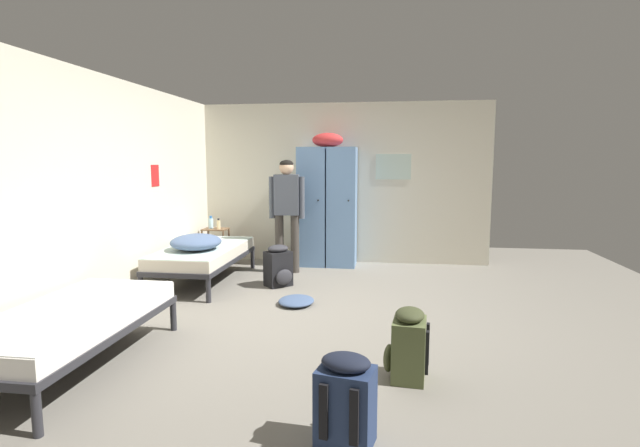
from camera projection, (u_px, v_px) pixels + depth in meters
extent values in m
plane|color=slate|center=(316.00, 314.00, 5.16)|extent=(8.84, 8.84, 0.00)
cube|color=beige|center=(342.00, 183.00, 7.73)|extent=(4.67, 0.06, 2.56)
cube|color=beige|center=(111.00, 194.00, 5.31)|extent=(0.06, 5.53, 2.56)
cube|color=#B7CCBC|center=(393.00, 167.00, 7.55)|extent=(0.55, 0.01, 0.40)
cube|color=red|center=(155.00, 176.00, 6.24)|extent=(0.01, 0.20, 0.28)
cube|color=#6B93C6|center=(313.00, 207.00, 7.53)|extent=(0.44, 0.52, 1.85)
cylinder|color=black|center=(318.00, 200.00, 7.23)|extent=(0.02, 0.03, 0.02)
cube|color=#6B93C6|center=(342.00, 207.00, 7.47)|extent=(0.44, 0.52, 1.85)
cylinder|color=black|center=(348.00, 201.00, 7.17)|extent=(0.02, 0.03, 0.02)
ellipsoid|color=red|center=(328.00, 140.00, 7.37)|extent=(0.48, 0.36, 0.22)
cylinder|color=brown|center=(202.00, 248.00, 7.56)|extent=(0.03, 0.03, 0.55)
cylinder|color=brown|center=(224.00, 249.00, 7.51)|extent=(0.03, 0.03, 0.55)
cylinder|color=brown|center=(209.00, 245.00, 7.82)|extent=(0.03, 0.03, 0.55)
cylinder|color=brown|center=(229.00, 246.00, 7.77)|extent=(0.03, 0.03, 0.55)
cube|color=brown|center=(216.00, 252.00, 7.68)|extent=(0.38, 0.30, 0.02)
cube|color=brown|center=(215.00, 229.00, 7.63)|extent=(0.38, 0.30, 0.02)
cylinder|color=#28282D|center=(141.00, 288.00, 5.67)|extent=(0.06, 0.06, 0.28)
cylinder|color=#28282D|center=(208.00, 291.00, 5.56)|extent=(0.06, 0.06, 0.28)
cylinder|color=#28282D|center=(201.00, 258.00, 7.48)|extent=(0.06, 0.06, 0.28)
cylinder|color=#28282D|center=(253.00, 259.00, 7.36)|extent=(0.06, 0.06, 0.28)
cube|color=#28282D|center=(203.00, 260.00, 6.50)|extent=(0.90, 1.90, 0.06)
cube|color=beige|center=(203.00, 252.00, 6.48)|extent=(0.87, 1.84, 0.14)
cube|color=silver|center=(203.00, 247.00, 6.47)|extent=(0.86, 1.82, 0.01)
cylinder|color=#28282D|center=(37.00, 415.00, 2.84)|extent=(0.06, 0.06, 0.28)
cylinder|color=#28282D|center=(94.00, 312.00, 4.77)|extent=(0.06, 0.06, 0.28)
cylinder|color=#28282D|center=(173.00, 316.00, 4.65)|extent=(0.06, 0.06, 0.28)
cube|color=#28282D|center=(71.00, 330.00, 3.78)|extent=(0.90, 1.90, 0.06)
cube|color=silver|center=(70.00, 318.00, 3.77)|extent=(0.87, 1.84, 0.14)
cube|color=white|center=(69.00, 309.00, 3.76)|extent=(0.86, 1.82, 0.01)
ellipsoid|color=slate|center=(196.00, 242.00, 6.23)|extent=(0.65, 0.72, 0.20)
cylinder|color=#3D3833|center=(295.00, 244.00, 7.04)|extent=(0.13, 0.13, 0.86)
cylinder|color=#3D3833|center=(279.00, 244.00, 7.06)|extent=(0.13, 0.13, 0.86)
cube|color=#474C56|center=(287.00, 195.00, 6.96)|extent=(0.37, 0.23, 0.59)
cylinder|color=#474C56|center=(302.00, 198.00, 6.95)|extent=(0.08, 0.08, 0.61)
cylinder|color=#474C56|center=(272.00, 197.00, 6.98)|extent=(0.08, 0.08, 0.61)
sphere|color=#DBAD89|center=(287.00, 168.00, 6.91)|extent=(0.21, 0.21, 0.21)
ellipsoid|color=black|center=(287.00, 164.00, 6.90)|extent=(0.20, 0.20, 0.12)
cylinder|color=#B2DBEA|center=(211.00, 223.00, 7.65)|extent=(0.08, 0.08, 0.16)
cylinder|color=#2666B2|center=(211.00, 217.00, 7.63)|extent=(0.04, 0.04, 0.04)
cylinder|color=beige|center=(219.00, 225.00, 7.57)|extent=(0.06, 0.06, 0.14)
cylinder|color=black|center=(218.00, 219.00, 7.56)|extent=(0.03, 0.03, 0.03)
cube|color=#566038|center=(409.00, 349.00, 3.60)|extent=(0.27, 0.34, 0.46)
ellipsoid|color=#383D23|center=(389.00, 358.00, 3.65)|extent=(0.10, 0.25, 0.20)
ellipsoid|color=#383D23|center=(410.00, 315.00, 3.56)|extent=(0.25, 0.31, 0.10)
cube|color=black|center=(428.00, 344.00, 3.65)|extent=(0.03, 0.05, 0.32)
cube|color=black|center=(427.00, 353.00, 3.48)|extent=(0.03, 0.05, 0.32)
cube|color=navy|center=(346.00, 407.00, 2.76)|extent=(0.36, 0.30, 0.46)
ellipsoid|color=black|center=(352.00, 408.00, 2.91)|extent=(0.25, 0.13, 0.20)
ellipsoid|color=black|center=(346.00, 362.00, 2.72)|extent=(0.33, 0.27, 0.10)
cube|color=black|center=(354.00, 418.00, 2.60)|extent=(0.05, 0.03, 0.32)
cube|color=black|center=(324.00, 412.00, 2.66)|extent=(0.05, 0.03, 0.32)
cube|color=black|center=(278.00, 269.00, 6.30)|extent=(0.40, 0.39, 0.46)
ellipsoid|color=#2D2D33|center=(284.00, 277.00, 6.19)|extent=(0.23, 0.22, 0.20)
ellipsoid|color=#2D2D33|center=(278.00, 249.00, 6.26)|extent=(0.36, 0.35, 0.10)
cube|color=black|center=(267.00, 266.00, 6.35)|extent=(0.05, 0.05, 0.32)
cube|color=black|center=(279.00, 264.00, 6.46)|extent=(0.05, 0.05, 0.32)
ellipsoid|color=#42567A|center=(296.00, 301.00, 5.50)|extent=(0.41, 0.48, 0.08)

